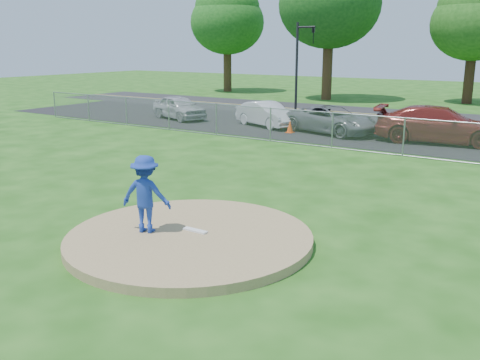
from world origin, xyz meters
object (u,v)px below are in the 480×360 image
(tree_far_left, at_px, (227,13))
(parked_car_darkred, at_px, (440,125))
(traffic_signal_left, at_px, (300,59))
(parked_car_gray, at_px, (332,120))
(pitcher, at_px, (146,194))
(tree_center, at_px, (476,13))
(traffic_cone, at_px, (290,126))
(parked_car_silver, at_px, (179,107))
(parked_car_white, at_px, (267,114))

(tree_far_left, relative_size, parked_car_darkred, 1.94)
(traffic_signal_left, height_order, parked_car_gray, traffic_signal_left)
(traffic_signal_left, distance_m, pitcher, 23.84)
(tree_center, height_order, parked_car_gray, tree_center)
(tree_center, bearing_deg, pitcher, -89.82)
(traffic_cone, relative_size, parked_car_silver, 0.16)
(tree_far_left, height_order, parked_car_white, tree_far_left)
(traffic_signal_left, relative_size, traffic_cone, 8.94)
(pitcher, distance_m, parked_car_silver, 20.09)
(parked_car_silver, height_order, parked_car_darkred, parked_car_darkred)
(parked_car_silver, xyz_separation_m, parked_car_darkred, (14.65, 0.30, 0.12))
(tree_far_left, distance_m, tree_center, 21.03)
(traffic_cone, xyz_separation_m, parked_car_silver, (-7.81, 0.86, 0.37))
(parked_car_white, xyz_separation_m, parked_car_darkred, (8.89, -0.02, 0.15))
(tree_center, height_order, parked_car_silver, tree_center)
(tree_far_left, bearing_deg, parked_car_silver, -63.41)
(parked_car_darkred, bearing_deg, tree_center, -1.49)
(tree_center, bearing_deg, traffic_signal_left, -122.90)
(tree_center, relative_size, traffic_cone, 15.71)
(parked_car_silver, bearing_deg, tree_far_left, 45.59)
(traffic_signal_left, bearing_deg, parked_car_gray, -51.19)
(pitcher, bearing_deg, traffic_cone, -93.20)
(parked_car_white, height_order, parked_car_darkred, parked_car_darkred)
(traffic_signal_left, relative_size, parked_car_white, 1.42)
(parked_car_silver, bearing_deg, pitcher, -123.13)
(parked_car_white, height_order, parked_car_gray, parked_car_gray)
(tree_far_left, xyz_separation_m, parked_car_darkred, (23.42, -17.22, -6.25))
(tree_far_left, bearing_deg, parked_car_white, -49.79)
(parked_car_silver, bearing_deg, traffic_cone, -77.29)
(traffic_cone, bearing_deg, tree_far_left, 132.06)
(pitcher, xyz_separation_m, parked_car_darkred, (2.32, 16.16, -0.25))
(tree_center, xyz_separation_m, traffic_signal_left, (-7.76, -12.00, -3.11))
(tree_far_left, bearing_deg, pitcher, -57.70)
(tree_far_left, distance_m, parked_car_darkred, 29.74)
(traffic_cone, bearing_deg, traffic_signal_left, 114.39)
(parked_car_gray, height_order, parked_car_darkred, parked_car_darkred)
(parked_car_white, distance_m, parked_car_gray, 3.84)
(tree_center, bearing_deg, parked_car_darkred, -82.42)
(parked_car_darkred, bearing_deg, parked_car_silver, 82.11)
(tree_far_left, bearing_deg, traffic_signal_left, -39.73)
(parked_car_white, xyz_separation_m, parked_car_gray, (3.84, -0.19, 0.01))
(tree_center, bearing_deg, tree_far_left, -177.27)
(pitcher, bearing_deg, parked_car_white, -87.89)
(parked_car_darkred, bearing_deg, traffic_cone, 90.57)
(tree_far_left, height_order, parked_car_gray, tree_far_left)
(tree_far_left, bearing_deg, parked_car_darkred, -36.33)
(parked_car_silver, xyz_separation_m, parked_car_gray, (9.60, 0.13, -0.02))
(traffic_cone, bearing_deg, pitcher, -73.23)
(tree_far_left, relative_size, tree_center, 1.09)
(parked_car_darkred, bearing_deg, traffic_signal_left, 49.52)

